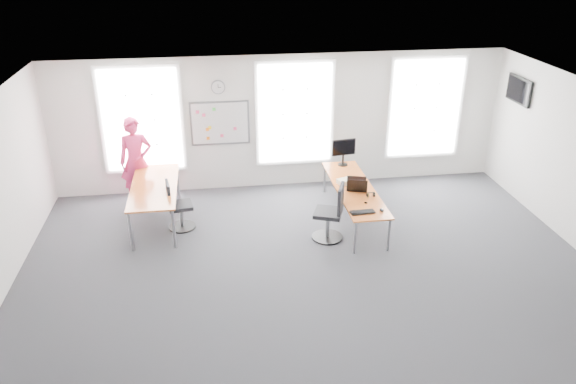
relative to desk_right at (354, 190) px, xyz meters
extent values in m
plane|color=#29292E|center=(-1.22, -2.09, -0.64)|extent=(10.00, 10.00, 0.00)
plane|color=white|center=(-1.22, -2.09, 2.36)|extent=(10.00, 10.00, 0.00)
plane|color=silver|center=(-1.22, 1.91, 0.86)|extent=(10.00, 0.00, 10.00)
plane|color=silver|center=(-1.22, -6.09, 0.86)|extent=(10.00, 0.00, 10.00)
cube|color=white|center=(-4.22, 1.88, 1.06)|extent=(1.60, 0.06, 2.20)
cube|color=white|center=(-0.92, 1.88, 1.06)|extent=(1.60, 0.06, 2.20)
cube|color=white|center=(2.08, 1.88, 1.06)|extent=(1.60, 0.06, 2.20)
cube|color=#C35E20|center=(0.00, 0.00, 0.03)|extent=(0.75, 2.83, 0.03)
cylinder|color=gray|center=(-0.32, -1.35, -0.31)|extent=(0.05, 0.05, 0.66)
cylinder|color=gray|center=(0.32, -1.35, -0.31)|extent=(0.05, 0.05, 0.66)
cylinder|color=gray|center=(-0.32, 1.35, -0.31)|extent=(0.05, 0.05, 0.66)
cylinder|color=gray|center=(0.32, 1.35, -0.31)|extent=(0.05, 0.05, 0.66)
cube|color=#C35E20|center=(-3.95, 0.40, 0.15)|extent=(0.89, 2.23, 0.03)
cylinder|color=gray|center=(-4.33, -0.66, -0.25)|extent=(0.06, 0.06, 0.78)
cylinder|color=gray|center=(-3.56, -0.66, -0.25)|extent=(0.06, 0.06, 0.78)
cylinder|color=gray|center=(-4.33, 1.45, -0.25)|extent=(0.06, 0.06, 0.78)
cylinder|color=gray|center=(-3.56, 1.45, -0.25)|extent=(0.06, 0.06, 0.78)
cylinder|color=black|center=(-0.69, -0.72, -0.63)|extent=(0.59, 0.59, 0.03)
cylinder|color=gray|center=(-0.69, -0.72, -0.37)|extent=(0.07, 0.07, 0.48)
cube|color=black|center=(-0.69, -0.72, -0.11)|extent=(0.65, 0.65, 0.08)
cube|color=black|center=(-0.47, -0.80, 0.21)|extent=(0.23, 0.47, 0.51)
cylinder|color=black|center=(-3.46, 0.11, -0.63)|extent=(0.53, 0.53, 0.03)
cylinder|color=gray|center=(-3.46, 0.11, -0.40)|extent=(0.06, 0.06, 0.43)
cube|color=black|center=(-3.46, 0.11, -0.16)|extent=(0.51, 0.51, 0.07)
cube|color=black|center=(-3.66, 0.07, 0.12)|extent=(0.12, 0.43, 0.46)
imported|color=#D32C63|center=(-4.37, 1.42, 0.31)|extent=(0.75, 0.54, 1.90)
cube|color=silver|center=(-2.57, 1.88, 0.91)|extent=(1.20, 0.03, 0.90)
cylinder|color=gray|center=(-2.57, 1.88, 1.71)|extent=(0.30, 0.04, 0.30)
cube|color=black|center=(3.73, 0.91, 1.66)|extent=(0.06, 0.90, 0.55)
cube|color=black|center=(-0.13, -1.09, 0.06)|extent=(0.47, 0.21, 0.02)
ellipsoid|color=black|center=(0.24, -1.08, 0.07)|extent=(0.10, 0.13, 0.05)
cylinder|color=black|center=(0.04, -0.70, 0.05)|extent=(0.08, 0.08, 0.01)
cylinder|color=black|center=(0.14, -0.45, 0.09)|extent=(0.04, 0.08, 0.08)
cylinder|color=black|center=(0.27, -0.45, 0.09)|extent=(0.04, 0.08, 0.08)
cylinder|color=gold|center=(0.14, -0.45, 0.09)|extent=(0.01, 0.09, 0.09)
cube|color=black|center=(0.21, -0.45, 0.13)|extent=(0.15, 0.02, 0.01)
cube|color=black|center=(-0.01, -0.16, 0.20)|extent=(0.38, 0.19, 0.31)
cube|color=#FA3A05|center=(-0.01, -0.25, 0.19)|extent=(0.37, 0.21, 0.28)
cube|color=black|center=(-0.01, -0.26, 0.20)|extent=(0.39, 0.21, 0.30)
cube|color=#F5E7C5|center=(-0.15, 0.22, 0.09)|extent=(0.34, 0.30, 0.10)
cylinder|color=black|center=(0.05, 1.21, 0.05)|extent=(0.22, 0.22, 0.02)
cylinder|color=black|center=(0.05, 1.21, 0.16)|extent=(0.04, 0.04, 0.22)
cube|color=black|center=(0.05, 1.20, 0.46)|extent=(0.54, 0.11, 0.36)
cube|color=black|center=(0.05, 1.18, 0.46)|extent=(0.49, 0.07, 0.32)
camera|label=1|loc=(-2.78, -9.91, 4.70)|focal=35.00mm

